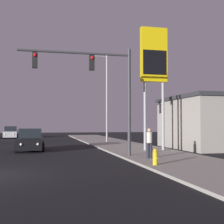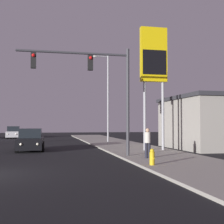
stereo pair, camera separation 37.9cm
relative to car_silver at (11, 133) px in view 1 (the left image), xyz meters
The scene contains 8 objects.
sidewalk_right 25.50m from the car_silver, 64.01° to the right, with size 5.00×60.00×0.12m.
car_silver is the anchor object (origin of this frame).
car_black 22.03m from the car_silver, 81.45° to the right, with size 2.04×4.33×1.68m.
traffic_light_mast 29.13m from the car_silver, 75.20° to the right, with size 6.68×0.36×6.50m.
street_lamp 18.77m from the car_silver, 54.80° to the right, with size 1.74×0.24×9.00m.
gas_station_sign 28.06m from the car_silver, 63.85° to the right, with size 2.00×0.42×9.00m.
fire_hydrant 33.61m from the car_silver, 74.09° to the right, with size 0.24×0.34×0.76m.
pedestrian_on_sidewalk 31.15m from the car_silver, 71.37° to the right, with size 0.34×0.32×1.67m.
Camera 1 is at (2.25, -13.18, 2.04)m, focal length 50.00 mm.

